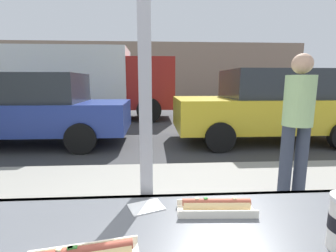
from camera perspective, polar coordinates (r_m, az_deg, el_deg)
The scene contains 9 objects.
ground_plane at distance 9.02m, azimuth -3.70°, elevation 0.77°, with size 60.00×60.00×0.00m, color #38383A.
sidewalk_strip at distance 2.87m, azimuth -3.88°, elevation -19.02°, with size 16.00×2.80×0.13m, color gray.
building_facade_far at distance 23.49m, azimuth -3.73°, elevation 12.59°, with size 28.00×1.20×4.97m, color gray.
hotdog_tray_near at distance 0.93m, azimuth 11.01°, elevation -17.59°, with size 0.28×0.10×0.05m.
napkin_wrapper at distance 0.95m, azimuth -4.72°, elevation -18.03°, with size 0.12×0.09×0.00m, color white.
parked_car_blue at distance 6.60m, azimuth -29.44°, elevation 3.44°, with size 4.59×1.92×1.65m.
parked_car_yellow at distance 6.57m, azimuth 21.79°, elevation 4.35°, with size 4.36×2.05×1.75m.
box_truck at distance 10.38m, azimuth -18.78°, elevation 9.89°, with size 6.79×2.44×2.72m.
pedestrian at distance 3.14m, azimuth 27.61°, elevation 1.75°, with size 0.32×0.32×1.63m.
Camera 1 is at (0.03, -0.90, 1.46)m, focal length 26.52 mm.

